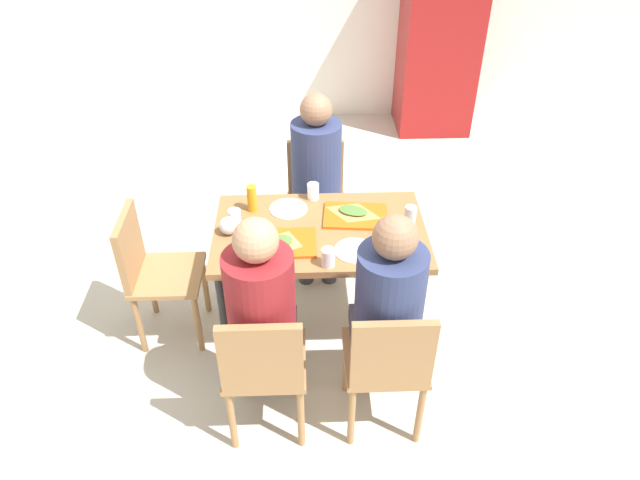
% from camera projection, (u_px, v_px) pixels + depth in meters
% --- Properties ---
extents(ground_plane, '(10.00, 10.00, 0.02)m').
position_uv_depth(ground_plane, '(320.00, 327.00, 3.66)').
color(ground_plane, beige).
extents(main_table, '(1.18, 0.75, 0.75)m').
position_uv_depth(main_table, '(320.00, 244.00, 3.26)').
color(main_table, olive).
rests_on(main_table, ground_plane).
extents(chair_near_left, '(0.40, 0.40, 0.86)m').
position_uv_depth(chair_near_left, '(264.00, 366.00, 2.73)').
color(chair_near_left, '#9E7247').
rests_on(chair_near_left, ground_plane).
extents(chair_near_right, '(0.40, 0.40, 0.86)m').
position_uv_depth(chair_near_right, '(387.00, 362.00, 2.75)').
color(chair_near_right, '#9E7247').
rests_on(chair_near_right, ground_plane).
extents(chair_far_side, '(0.40, 0.40, 0.86)m').
position_uv_depth(chair_far_side, '(316.00, 194.00, 3.96)').
color(chair_far_side, '#9E7247').
rests_on(chair_far_side, ground_plane).
extents(chair_left_end, '(0.40, 0.40, 0.86)m').
position_uv_depth(chair_left_end, '(151.00, 268.00, 3.32)').
color(chair_left_end, '#9E7247').
rests_on(chair_left_end, ground_plane).
extents(person_in_red, '(0.32, 0.42, 1.27)m').
position_uv_depth(person_in_red, '(262.00, 307.00, 2.70)').
color(person_in_red, '#383842').
rests_on(person_in_red, ground_plane).
extents(person_in_brown_jacket, '(0.32, 0.42, 1.27)m').
position_uv_depth(person_in_brown_jacket, '(387.00, 304.00, 2.72)').
color(person_in_brown_jacket, '#383842').
rests_on(person_in_brown_jacket, ground_plane).
extents(person_far_side, '(0.32, 0.42, 1.27)m').
position_uv_depth(person_far_side, '(316.00, 173.00, 3.70)').
color(person_far_side, '#383842').
rests_on(person_far_side, ground_plane).
extents(tray_red_near, '(0.36, 0.26, 0.02)m').
position_uv_depth(tray_red_near, '(282.00, 243.00, 3.09)').
color(tray_red_near, '#D85914').
rests_on(tray_red_near, main_table).
extents(tray_red_far, '(0.38, 0.29, 0.02)m').
position_uv_depth(tray_red_far, '(355.00, 216.00, 3.29)').
color(tray_red_far, '#D85914').
rests_on(tray_red_far, main_table).
extents(paper_plate_center, '(0.22, 0.22, 0.01)m').
position_uv_depth(paper_plate_center, '(288.00, 209.00, 3.36)').
color(paper_plate_center, white).
rests_on(paper_plate_center, main_table).
extents(paper_plate_near_edge, '(0.22, 0.22, 0.01)m').
position_uv_depth(paper_plate_near_edge, '(355.00, 250.00, 3.04)').
color(paper_plate_near_edge, white).
rests_on(paper_plate_near_edge, main_table).
extents(pizza_slice_a, '(0.20, 0.20, 0.02)m').
position_uv_depth(pizza_slice_a, '(282.00, 241.00, 3.07)').
color(pizza_slice_a, tan).
rests_on(pizza_slice_a, tray_red_near).
extents(pizza_slice_b, '(0.28, 0.23, 0.02)m').
position_uv_depth(pizza_slice_b, '(353.00, 211.00, 3.30)').
color(pizza_slice_b, '#C68C47').
rests_on(pizza_slice_b, tray_red_far).
extents(plastic_cup_a, '(0.07, 0.07, 0.10)m').
position_uv_depth(plastic_cup_a, '(313.00, 191.00, 3.43)').
color(plastic_cup_a, white).
rests_on(plastic_cup_a, main_table).
extents(plastic_cup_b, '(0.07, 0.07, 0.10)m').
position_uv_depth(plastic_cup_b, '(328.00, 257.00, 2.92)').
color(plastic_cup_b, white).
rests_on(plastic_cup_b, main_table).
extents(plastic_cup_c, '(0.07, 0.07, 0.10)m').
position_uv_depth(plastic_cup_c, '(235.00, 218.00, 3.20)').
color(plastic_cup_c, white).
rests_on(plastic_cup_c, main_table).
extents(soda_can, '(0.07, 0.07, 0.12)m').
position_uv_depth(soda_can, '(410.00, 216.00, 3.20)').
color(soda_can, '#B7BCC6').
rests_on(soda_can, main_table).
extents(condiment_bottle, '(0.06, 0.06, 0.16)m').
position_uv_depth(condiment_bottle, '(252.00, 198.00, 3.31)').
color(condiment_bottle, orange).
rests_on(condiment_bottle, main_table).
extents(foil_bundle, '(0.10, 0.10, 0.10)m').
position_uv_depth(foil_bundle, '(228.00, 226.00, 3.14)').
color(foil_bundle, silver).
rests_on(foil_bundle, main_table).
extents(drink_fridge, '(0.70, 0.60, 1.90)m').
position_uv_depth(drink_fridge, '(440.00, 32.00, 5.40)').
color(drink_fridge, maroon).
rests_on(drink_fridge, ground_plane).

